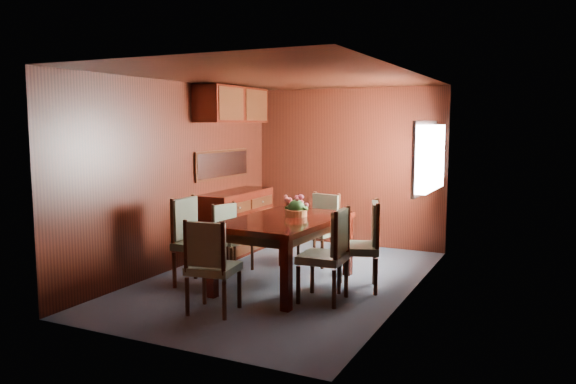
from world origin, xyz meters
The scene contains 11 objects.
ground centered at (0.00, 0.00, 0.00)m, with size 4.50×4.50×0.00m, color #3D4754.
room_shell centered at (-0.10, 0.33, 1.63)m, with size 3.06×4.52×2.41m.
sideboard centered at (-1.25, 1.00, 0.45)m, with size 0.48×1.40×0.90m, color black.
dining_table centered at (0.11, -0.19, 0.68)m, with size 1.15×1.75×0.79m.
chair_left_near centered at (-0.86, -0.62, 0.57)m, with size 0.48×0.50×1.03m.
chair_left_far centered at (-0.84, 0.15, 0.47)m, with size 0.49×0.50×0.86m.
chair_right_near centered at (0.80, -0.52, 0.56)m, with size 0.48×0.49×1.00m.
chair_right_far centered at (0.99, 0.06, 0.56)m, with size 0.59×0.60×1.02m.
chair_head centered at (-0.11, -1.40, 0.53)m, with size 0.51×0.49×0.95m.
chair_foot centered at (0.09, 0.98, 0.52)m, with size 0.53×0.51×0.94m.
flower_centerpiece centered at (0.18, -0.01, 0.92)m, with size 0.28×0.28×0.28m.
Camera 1 is at (2.90, -5.88, 1.87)m, focal length 35.00 mm.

